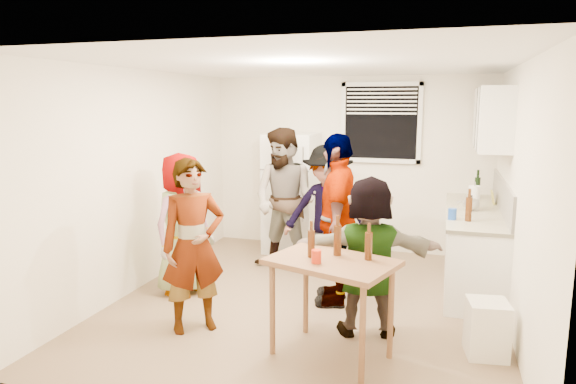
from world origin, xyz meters
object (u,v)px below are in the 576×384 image
(guest_orange, at_px, (367,333))
(guest_grey, at_px, (185,292))
(wine_bottle, at_px, (476,199))
(guest_black, at_px, (336,302))
(trash_bin, at_px, (487,328))
(kettle, at_px, (471,210))
(blue_cup, at_px, (452,220))
(beer_bottle_counter, at_px, (468,221))
(refrigerator, at_px, (292,193))
(beer_bottle_table, at_px, (337,255))
(guest_stripe, at_px, (196,328))
(guest_back_left, at_px, (285,269))
(guest_back_right, at_px, (326,275))
(red_cup, at_px, (316,263))
(serving_table, at_px, (330,355))

(guest_orange, bearing_deg, guest_grey, -25.05)
(wine_bottle, relative_size, guest_black, 0.15)
(wine_bottle, relative_size, trash_bin, 0.58)
(kettle, relative_size, wine_bottle, 0.82)
(wine_bottle, xyz_separation_m, blue_cup, (-0.31, -1.34, 0.00))
(beer_bottle_counter, bearing_deg, guest_grey, -168.70)
(refrigerator, relative_size, beer_bottle_table, 6.65)
(kettle, bearing_deg, guest_black, -145.25)
(kettle, xyz_separation_m, guest_stripe, (-2.51, -2.03, -0.90))
(blue_cup, distance_m, beer_bottle_table, 1.74)
(guest_back_left, height_order, guest_orange, guest_back_left)
(guest_grey, relative_size, guest_black, 0.87)
(guest_stripe, height_order, guest_back_left, guest_back_left)
(wine_bottle, distance_m, trash_bin, 2.64)
(beer_bottle_counter, xyz_separation_m, guest_grey, (-3.03, -0.60, -0.90))
(beer_bottle_table, bearing_deg, kettle, 60.58)
(guest_black, bearing_deg, refrigerator, -158.38)
(trash_bin, bearing_deg, beer_bottle_counter, 97.25)
(blue_cup, distance_m, guest_back_left, 2.25)
(guest_grey, xyz_separation_m, guest_orange, (2.14, -0.44, 0.00))
(guest_orange, bearing_deg, trash_bin, 159.25)
(wine_bottle, bearing_deg, guest_back_right, -151.86)
(guest_grey, bearing_deg, blue_cup, -59.20)
(refrigerator, height_order, guest_black, refrigerator)
(beer_bottle_counter, relative_size, guest_back_right, 0.16)
(beer_bottle_table, distance_m, red_cup, 0.29)
(wine_bottle, xyz_separation_m, guest_stripe, (-2.61, -2.81, -0.90))
(beer_bottle_counter, relative_size, guest_black, 0.14)
(serving_table, bearing_deg, guest_back_left, 117.03)
(refrigerator, distance_m, guest_grey, 2.25)
(serving_table, xyz_separation_m, guest_orange, (0.23, 0.53, 0.00))
(guest_back_right, distance_m, guest_black, 0.87)
(guest_grey, bearing_deg, guest_back_right, -35.47)
(guest_grey, relative_size, guest_back_left, 0.87)
(kettle, height_order, serving_table, kettle)
(wine_bottle, distance_m, beer_bottle_table, 3.08)
(serving_table, relative_size, guest_black, 0.55)
(red_cup, distance_m, guest_back_left, 2.54)
(beer_bottle_counter, distance_m, guest_back_left, 2.40)
(guest_back_right, relative_size, guest_black, 0.89)
(kettle, distance_m, wine_bottle, 0.79)
(guest_back_right, bearing_deg, wine_bottle, 16.15)
(serving_table, height_order, red_cup, red_cup)
(kettle, distance_m, guest_black, 1.91)
(blue_cup, relative_size, guest_back_left, 0.07)
(beer_bottle_counter, xyz_separation_m, red_cup, (-1.21, -1.70, -0.05))
(refrigerator, relative_size, guest_stripe, 1.04)
(blue_cup, relative_size, guest_stripe, 0.07)
(blue_cup, xyz_separation_m, red_cup, (-1.05, -1.73, -0.05))
(blue_cup, distance_m, trash_bin, 1.41)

